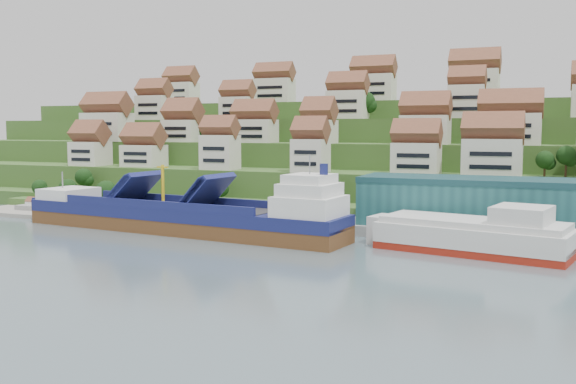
% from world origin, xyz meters
% --- Properties ---
extents(ground, '(300.00, 300.00, 0.00)m').
position_xyz_m(ground, '(0.00, 0.00, 0.00)').
color(ground, slate).
rests_on(ground, ground).
extents(quay, '(180.00, 14.00, 2.20)m').
position_xyz_m(quay, '(20.00, 15.00, 1.10)').
color(quay, gray).
rests_on(quay, ground).
extents(pebble_beach, '(45.00, 20.00, 1.00)m').
position_xyz_m(pebble_beach, '(-58.00, 12.00, 0.50)').
color(pebble_beach, gray).
rests_on(pebble_beach, ground).
extents(hillside, '(260.00, 128.00, 31.00)m').
position_xyz_m(hillside, '(0.00, 103.55, 10.66)').
color(hillside, '#2D4C1E').
rests_on(hillside, ground).
extents(hillside_village, '(160.91, 62.86, 29.19)m').
position_xyz_m(hillside_village, '(2.80, 60.65, 24.50)').
color(hillside_village, beige).
rests_on(hillside_village, ground).
extents(hillside_trees, '(138.39, 62.00, 30.78)m').
position_xyz_m(hillside_trees, '(-17.06, 43.63, 15.98)').
color(hillside_trees, '#173712').
rests_on(hillside_trees, ground).
extents(warehouse, '(60.00, 15.00, 10.00)m').
position_xyz_m(warehouse, '(52.00, 17.00, 7.20)').
color(warehouse, '#225A5C').
rests_on(warehouse, quay).
extents(flagpole, '(1.28, 0.16, 8.00)m').
position_xyz_m(flagpole, '(18.11, 10.00, 6.88)').
color(flagpole, gray).
rests_on(flagpole, quay).
extents(beach_huts, '(14.40, 3.70, 2.20)m').
position_xyz_m(beach_huts, '(-60.00, 10.75, 2.10)').
color(beach_huts, white).
rests_on(beach_huts, pebble_beach).
extents(cargo_ship, '(77.99, 20.08, 17.10)m').
position_xyz_m(cargo_ship, '(-12.41, -1.13, 3.26)').
color(cargo_ship, brown).
rests_on(cargo_ship, ground).
extents(second_ship, '(35.32, 18.78, 9.72)m').
position_xyz_m(second_ship, '(47.46, -0.56, 2.94)').
color(second_ship, maroon).
rests_on(second_ship, ground).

